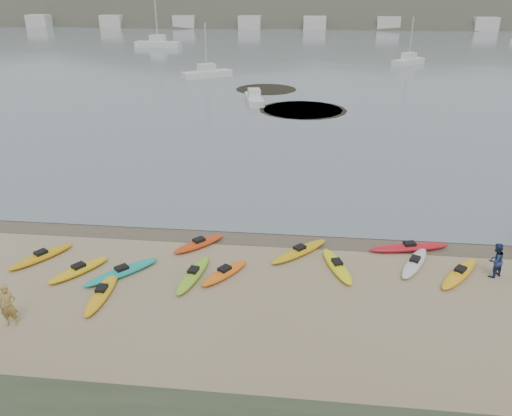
# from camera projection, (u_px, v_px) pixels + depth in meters

# --- Properties ---
(ground) EXTENTS (600.00, 600.00, 0.00)m
(ground) POSITION_uv_depth(u_px,v_px,m) (256.00, 234.00, 26.59)
(ground) COLOR tan
(ground) RESTS_ON ground
(wet_sand) EXTENTS (60.00, 60.00, 0.00)m
(wet_sand) POSITION_uv_depth(u_px,v_px,m) (255.00, 236.00, 26.31)
(wet_sand) COLOR brown
(wet_sand) RESTS_ON ground
(water) EXTENTS (1200.00, 1200.00, 0.00)m
(water) POSITION_uv_depth(u_px,v_px,m) (311.00, 10.00, 299.39)
(water) COLOR slate
(water) RESTS_ON ground
(kayaks) EXTENTS (22.17, 8.17, 0.34)m
(kayaks) POSITION_uv_depth(u_px,v_px,m) (247.00, 264.00, 23.29)
(kayaks) COLOR yellow
(kayaks) RESTS_ON ground
(person_west) EXTENTS (0.74, 0.58, 1.78)m
(person_west) POSITION_uv_depth(u_px,v_px,m) (8.00, 305.00, 19.04)
(person_west) COLOR #AC8A44
(person_west) RESTS_ON ground
(person_east) EXTENTS (1.01, 0.95, 1.65)m
(person_east) POSITION_uv_depth(u_px,v_px,m) (495.00, 260.00, 22.34)
(person_east) COLOR navy
(person_east) RESTS_ON ground
(kelp_mats) EXTENTS (13.63, 19.88, 0.04)m
(kelp_mats) POSITION_uv_depth(u_px,v_px,m) (291.00, 104.00, 56.51)
(kelp_mats) COLOR black
(kelp_mats) RESTS_ON water
(moored_boats) EXTENTS (93.48, 78.67, 1.40)m
(moored_boats) POSITION_uv_depth(u_px,v_px,m) (295.00, 52.00, 97.14)
(moored_boats) COLOR silver
(moored_boats) RESTS_ON ground
(far_hills) EXTENTS (550.00, 135.00, 80.00)m
(far_hills) POSITION_uv_depth(u_px,v_px,m) (402.00, 62.00, 205.45)
(far_hills) COLOR #384235
(far_hills) RESTS_ON ground
(far_town) EXTENTS (199.00, 5.00, 4.00)m
(far_town) POSITION_uv_depth(u_px,v_px,m) (325.00, 23.00, 157.03)
(far_town) COLOR beige
(far_town) RESTS_ON ground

